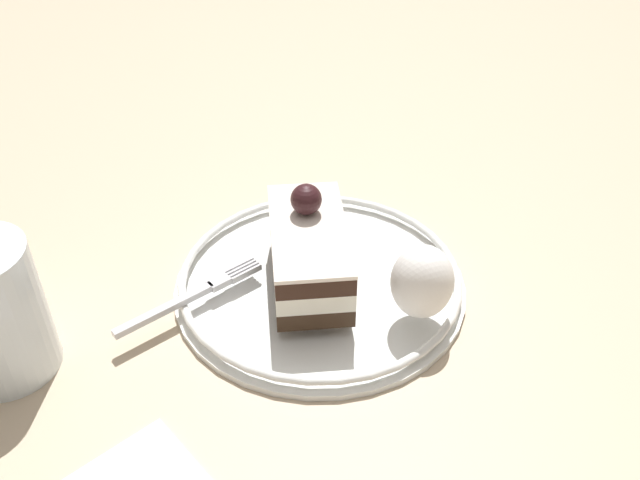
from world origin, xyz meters
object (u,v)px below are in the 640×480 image
cake_slice (309,250)px  fork (195,294)px  dessert_plate (320,280)px  whipped_cream_dollop (422,282)px

cake_slice → fork: size_ratio=1.22×
dessert_plate → fork: 0.09m
dessert_plate → cake_slice: 0.03m
cake_slice → whipped_cream_dollop: 0.08m
dessert_plate → fork: fork is taller
whipped_cream_dollop → fork: size_ratio=0.53×
whipped_cream_dollop → dessert_plate: bearing=-105.5°
dessert_plate → cake_slice: size_ratio=1.76×
whipped_cream_dollop → fork: 0.16m
fork → dessert_plate: bearing=122.7°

